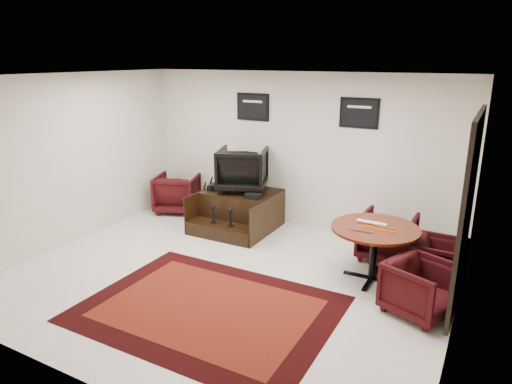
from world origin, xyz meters
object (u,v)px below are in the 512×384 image
(shine_podium, at_px, (239,211))
(armchair_side, at_px, (178,191))
(table_chair_back, at_px, (387,234))
(meeting_table, at_px, (375,233))
(table_chair_corner, at_px, (421,286))
(shine_chair, at_px, (243,167))
(table_chair_window, at_px, (439,260))

(shine_podium, distance_m, armchair_side, 1.59)
(table_chair_back, bearing_deg, armchair_side, -2.03)
(armchair_side, xyz_separation_m, meeting_table, (4.27, -1.09, 0.28))
(table_chair_back, distance_m, table_chair_corner, 1.62)
(shine_chair, relative_size, meeting_table, 0.72)
(meeting_table, xyz_separation_m, table_chair_back, (0.01, 0.82, -0.29))
(table_chair_back, bearing_deg, shine_chair, -2.72)
(shine_podium, relative_size, table_chair_window, 1.92)
(table_chair_back, bearing_deg, table_chair_corner, 118.67)
(shine_chair, bearing_deg, armchair_side, -22.09)
(table_chair_corner, bearing_deg, shine_chair, 85.62)
(armchair_side, xyz_separation_m, table_chair_corner, (5.01, -1.72, -0.04))
(shine_chair, distance_m, table_chair_back, 2.81)
(armchair_side, relative_size, table_chair_back, 1.04)
(armchair_side, distance_m, table_chair_window, 5.16)
(table_chair_window, xyz_separation_m, table_chair_corner, (-0.09, -0.95, 0.02))
(armchair_side, height_order, table_chair_back, armchair_side)
(meeting_table, bearing_deg, shine_podium, 161.87)
(table_chair_back, bearing_deg, meeting_table, 91.24)
(shine_podium, xyz_separation_m, table_chair_window, (3.53, -0.56, 0.04))
(meeting_table, bearing_deg, table_chair_window, 21.50)
(table_chair_corner, bearing_deg, shine_podium, 87.55)
(shine_chair, xyz_separation_m, table_chair_back, (2.71, -0.21, -0.71))
(shine_podium, bearing_deg, table_chair_corner, -23.67)
(shine_podium, height_order, shine_chair, shine_chair)
(shine_podium, xyz_separation_m, table_chair_back, (2.71, -0.07, 0.09))
(shine_podium, relative_size, table_chair_corner, 1.81)
(armchair_side, xyz_separation_m, table_chair_back, (4.28, -0.28, -0.02))
(table_chair_back, relative_size, table_chair_window, 1.14)
(table_chair_corner, bearing_deg, table_chair_back, 48.20)
(armchair_side, height_order, meeting_table, armchair_side)
(shine_podium, xyz_separation_m, armchair_side, (-1.57, 0.21, 0.11))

